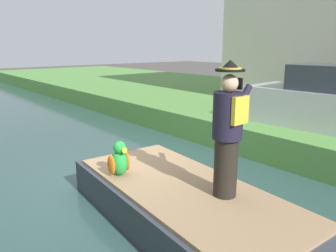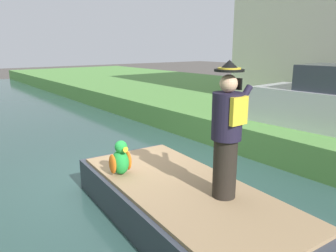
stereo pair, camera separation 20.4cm
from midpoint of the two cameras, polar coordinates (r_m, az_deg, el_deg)
name	(u,v)px [view 1 (the left image)]	position (r m, az deg, el deg)	size (l,w,h in m)	color
ground_plane	(118,188)	(6.52, -9.74, -10.90)	(80.00, 80.00, 0.00)	#4C4742
canal_water	(118,186)	(6.50, -9.76, -10.50)	(6.21, 48.00, 0.10)	#2D4C47
grass_bank_far	(315,114)	(12.44, 24.30, 2.01)	(10.07, 48.00, 0.81)	#568E42
boat	(184,205)	(4.97, 1.63, -13.86)	(2.15, 4.34, 0.61)	#333842
person_pirate	(228,131)	(4.29, 9.27, -0.85)	(0.61, 0.42, 1.85)	black
parrot_plush	(119,160)	(5.20, -9.83, -6.07)	(0.36, 0.34, 0.57)	green
parked_car_silver	(334,102)	(8.57, 26.91, 3.85)	(1.90, 4.08, 1.50)	#B7B7BC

